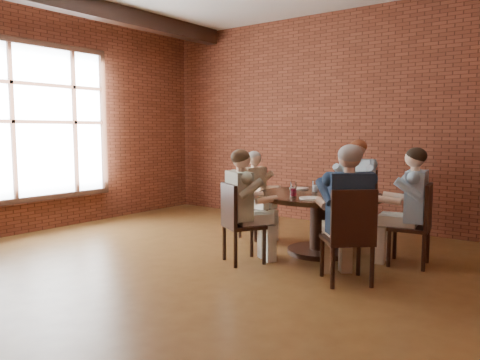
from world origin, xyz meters
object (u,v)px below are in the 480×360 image
Objects in this scene: chair_e at (350,233)px; dining_table at (319,211)px; diner_a at (410,207)px; smartphone at (327,198)px; chair_a at (417,222)px; chair_b at (358,201)px; chair_c at (252,204)px; chair_d at (237,220)px; diner_b at (356,189)px; diner_d at (244,207)px; diner_e at (347,214)px; diner_c at (256,195)px.

dining_table is at bearing -90.00° from chair_e.
smartphone is (-0.79, -0.48, 0.09)m from diner_a.
chair_e reaches higher than chair_a.
chair_c is at bearing -141.21° from chair_b.
smartphone is at bearing -112.01° from chair_d.
diner_b reaches higher than diner_d.
diner_e is (1.29, 0.12, 0.19)m from chair_d.
chair_b is (-1.03, 0.99, -0.14)m from diner_a.
diner_e reaches higher than smartphone.
smartphone is (0.24, -1.47, 0.23)m from chair_b.
chair_a is at bearing -79.94° from diner_c.
diner_c is at bearing -90.00° from chair_c.
diner_c is (0.07, -0.01, 0.13)m from chair_c.
diner_e is (0.74, -0.82, 0.16)m from dining_table.
diner_d is at bearing -39.57° from diner_e.
diner_a is at bearing -114.92° from chair_d.
chair_a reaches higher than dining_table.
diner_a is (1.05, 0.17, 0.14)m from dining_table.
dining_table is 1.07m from diner_a.
diner_b is at bearing -137.25° from chair_a.
chair_e is 0.70× the size of diner_e.
dining_table is at bearing -90.00° from chair_b.
dining_table is 10.62× the size of smartphone.
diner_a reaches higher than chair_a.
diner_c is (-2.24, 0.03, 0.11)m from chair_a.
diner_d reaches higher than chair_d.
chair_a is at bearing 9.00° from dining_table.
diner_b reaches higher than smartphone.
diner_a reaches higher than chair_d.
diner_e is (1.84, -1.03, 0.08)m from diner_c.
diner_e is at bearing -69.02° from chair_b.
diner_e reaches higher than diner_c.
diner_c is 8.47× the size of smartphone.
diner_b is at bearing 88.92° from dining_table.
chair_e is (1.90, -1.10, -0.09)m from diner_c.
chair_e is at bearing -68.11° from chair_b.
diner_a is 0.96× the size of diner_e.
diner_c is at bearing -139.12° from chair_b.
diner_d is 0.96m from smartphone.
chair_d is (-1.60, -1.11, -0.16)m from diner_a.
chair_e is at bearing -150.37° from diner_d.
chair_e reaches higher than chair_c.
chair_d is 1.35m from chair_e.
chair_a is 1.02× the size of chair_d.
chair_c is 0.91× the size of chair_e.
diner_b reaches higher than diner_a.
chair_a is 0.97× the size of chair_e.
chair_c is at bearing -28.40° from diner_d.
diner_c is at bearing -71.97° from chair_e.
diner_c is 1.28m from chair_d.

